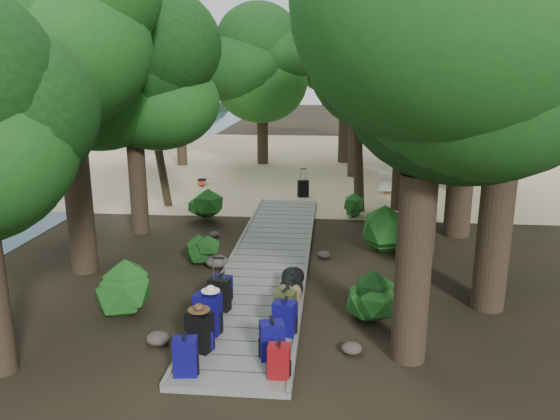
# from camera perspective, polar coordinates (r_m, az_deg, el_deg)

# --- Properties ---
(ground) EXTENTS (120.00, 120.00, 0.00)m
(ground) POSITION_cam_1_polar(r_m,az_deg,el_deg) (13.11, -1.57, -6.74)
(ground) COLOR #2C2316
(ground) RESTS_ON ground
(sand_beach) EXTENTS (40.00, 22.00, 0.02)m
(sand_beach) POSITION_cam_1_polar(r_m,az_deg,el_deg) (28.55, 2.35, 5.08)
(sand_beach) COLOR tan
(sand_beach) RESTS_ON ground
(boardwalk) EXTENTS (2.00, 12.00, 0.12)m
(boardwalk) POSITION_cam_1_polar(r_m,az_deg,el_deg) (14.02, -1.07, -5.03)
(boardwalk) COLOR slate
(boardwalk) RESTS_ON ground
(backpack_left_a) EXTENTS (0.39, 0.30, 0.69)m
(backpack_left_a) POSITION_cam_1_polar(r_m,az_deg,el_deg) (8.90, -9.85, -14.65)
(backpack_left_a) COLOR #110B66
(backpack_left_a) RESTS_ON boardwalk
(backpack_left_b) EXTENTS (0.49, 0.42, 0.76)m
(backpack_left_b) POSITION_cam_1_polar(r_m,az_deg,el_deg) (9.54, -8.41, -12.24)
(backpack_left_b) COLOR black
(backpack_left_b) RESTS_ON boardwalk
(backpack_left_c) EXTENTS (0.50, 0.40, 0.84)m
(backpack_left_c) POSITION_cam_1_polar(r_m,az_deg,el_deg) (10.06, -7.53, -10.46)
(backpack_left_c) COLOR #110B66
(backpack_left_c) RESTS_ON boardwalk
(backpack_left_d) EXTENTS (0.43, 0.35, 0.57)m
(backpack_left_d) POSITION_cam_1_polar(r_m,az_deg,el_deg) (11.42, -6.07, -7.98)
(backpack_left_d) COLOR #110B66
(backpack_left_d) RESTS_ON boardwalk
(backpack_right_a) EXTENTS (0.34, 0.25, 0.60)m
(backpack_right_a) POSITION_cam_1_polar(r_m,az_deg,el_deg) (8.74, -0.12, -15.33)
(backpack_right_a) COLOR maroon
(backpack_right_a) RESTS_ON boardwalk
(backpack_right_b) EXTENTS (0.46, 0.37, 0.71)m
(backpack_right_b) POSITION_cam_1_polar(r_m,az_deg,el_deg) (9.22, -0.85, -13.24)
(backpack_right_b) COLOR #110B66
(backpack_right_b) RESTS_ON boardwalk
(backpack_right_c) EXTENTS (0.46, 0.37, 0.69)m
(backpack_right_c) POSITION_cam_1_polar(r_m,az_deg,el_deg) (9.97, 0.51, -11.03)
(backpack_right_c) COLOR #110B66
(backpack_right_c) RESTS_ON boardwalk
(backpack_right_d) EXTENTS (0.44, 0.36, 0.59)m
(backpack_right_d) POSITION_cam_1_polar(r_m,az_deg,el_deg) (10.60, 0.54, -9.71)
(backpack_right_d) COLOR #3F441A
(backpack_right_d) RESTS_ON boardwalk
(duffel_right_khaki) EXTENTS (0.51, 0.64, 0.37)m
(duffel_right_khaki) POSITION_cam_1_polar(r_m,az_deg,el_deg) (11.14, 0.86, -9.06)
(duffel_right_khaki) COLOR brown
(duffel_right_khaki) RESTS_ON boardwalk
(duffel_right_black) EXTENTS (0.52, 0.75, 0.44)m
(duffel_right_black) POSITION_cam_1_polar(r_m,az_deg,el_deg) (11.75, 1.27, -7.57)
(duffel_right_black) COLOR black
(duffel_right_black) RESTS_ON boardwalk
(suitcase_on_boardwalk) EXTENTS (0.46, 0.33, 0.65)m
(suitcase_on_boardwalk) POSITION_cam_1_polar(r_m,az_deg,el_deg) (10.97, -6.35, -8.76)
(suitcase_on_boardwalk) COLOR black
(suitcase_on_boardwalk) RESTS_ON boardwalk
(lone_suitcase_on_sand) EXTENTS (0.45, 0.33, 0.63)m
(lone_suitcase_on_sand) POSITION_cam_1_polar(r_m,az_deg,el_deg) (20.68, 2.43, 2.26)
(lone_suitcase_on_sand) COLOR black
(lone_suitcase_on_sand) RESTS_ON sand_beach
(hat_brown) EXTENTS (0.37, 0.37, 0.11)m
(hat_brown) POSITION_cam_1_polar(r_m,az_deg,el_deg) (9.30, -8.48, -9.98)
(hat_brown) COLOR #51351E
(hat_brown) RESTS_ON backpack_left_b
(hat_white) EXTENTS (0.33, 0.33, 0.11)m
(hat_white) POSITION_cam_1_polar(r_m,az_deg,el_deg) (9.82, -7.28, -8.09)
(hat_white) COLOR silver
(hat_white) RESTS_ON backpack_left_c
(kayak) EXTENTS (1.28, 2.92, 0.29)m
(kayak) POSITION_cam_1_polar(r_m,az_deg,el_deg) (23.14, -8.16, 3.03)
(kayak) COLOR red
(kayak) RESTS_ON sand_beach
(sun_lounger) EXTENTS (1.03, 2.13, 0.66)m
(sun_lounger) POSITION_cam_1_polar(r_m,az_deg,el_deg) (21.86, 11.25, 2.71)
(sun_lounger) COLOR silver
(sun_lounger) RESTS_ON sand_beach
(tree_right_a) EXTENTS (5.01, 5.01, 8.35)m
(tree_right_a) POSITION_cam_1_polar(r_m,az_deg,el_deg) (8.64, 14.78, 10.09)
(tree_right_a) COLOR black
(tree_right_a) RESTS_ON ground
(tree_right_b) EXTENTS (5.27, 5.27, 9.41)m
(tree_right_b) POSITION_cam_1_polar(r_m,az_deg,el_deg) (11.20, 23.00, 13.13)
(tree_right_b) COLOR black
(tree_right_b) RESTS_ON ground
(tree_right_c) EXTENTS (5.28, 5.28, 9.14)m
(tree_right_c) POSITION_cam_1_polar(r_m,az_deg,el_deg) (14.31, 15.76, 13.28)
(tree_right_c) COLOR black
(tree_right_c) RESTS_ON ground
(tree_right_d) EXTENTS (5.85, 5.85, 10.73)m
(tree_right_d) POSITION_cam_1_polar(r_m,az_deg,el_deg) (16.22, 19.42, 15.94)
(tree_right_d) COLOR black
(tree_right_d) RESTS_ON ground
(tree_right_e) EXTENTS (5.21, 5.21, 9.37)m
(tree_right_e) POSITION_cam_1_polar(r_m,az_deg,el_deg) (18.83, 13.22, 14.02)
(tree_right_e) COLOR black
(tree_right_e) RESTS_ON ground
(tree_right_f) EXTENTS (5.11, 5.11, 9.12)m
(tree_right_f) POSITION_cam_1_polar(r_m,az_deg,el_deg) (22.49, 18.70, 13.39)
(tree_right_f) COLOR black
(tree_right_f) RESTS_ON ground
(tree_left_b) EXTENTS (4.95, 4.95, 8.91)m
(tree_left_b) POSITION_cam_1_polar(r_m,az_deg,el_deg) (13.32, -21.32, 12.27)
(tree_left_b) COLOR black
(tree_left_b) RESTS_ON ground
(tree_left_c) EXTENTS (4.18, 4.18, 7.27)m
(tree_left_c) POSITION_cam_1_polar(r_m,az_deg,el_deg) (16.22, -15.12, 10.12)
(tree_left_c) COLOR black
(tree_left_c) RESTS_ON ground
(tree_back_a) EXTENTS (4.61, 4.61, 7.97)m
(tree_back_a) POSITION_cam_1_polar(r_m,az_deg,el_deg) (27.61, -1.87, 13.05)
(tree_back_a) COLOR black
(tree_back_a) RESTS_ON ground
(tree_back_b) EXTENTS (4.92, 4.92, 8.78)m
(tree_back_b) POSITION_cam_1_polar(r_m,az_deg,el_deg) (28.16, 6.93, 13.81)
(tree_back_b) COLOR black
(tree_back_b) RESTS_ON ground
(tree_back_c) EXTENTS (5.48, 5.48, 9.86)m
(tree_back_c) POSITION_cam_1_polar(r_m,az_deg,el_deg) (28.02, 14.08, 14.58)
(tree_back_c) COLOR black
(tree_back_c) RESTS_ON ground
(tree_back_d) EXTENTS (4.23, 4.23, 7.04)m
(tree_back_d) POSITION_cam_1_polar(r_m,az_deg,el_deg) (27.59, -10.48, 11.85)
(tree_back_d) COLOR black
(tree_back_d) RESTS_ON ground
(palm_right_a) EXTENTS (4.67, 4.67, 7.96)m
(palm_right_a) POSITION_cam_1_polar(r_m,az_deg,el_deg) (18.59, 9.16, 12.03)
(palm_right_a) COLOR #123F11
(palm_right_a) RESTS_ON ground
(palm_right_b) EXTENTS (4.32, 4.32, 8.34)m
(palm_right_b) POSITION_cam_1_polar(r_m,az_deg,el_deg) (23.23, 14.67, 12.72)
(palm_right_b) COLOR #123F11
(palm_right_b) RESTS_ON ground
(palm_right_c) EXTENTS (4.47, 4.47, 7.11)m
(palm_right_c) POSITION_cam_1_polar(r_m,az_deg,el_deg) (24.62, 8.25, 11.70)
(palm_right_c) COLOR #123F11
(palm_right_c) RESTS_ON ground
(palm_left_a) EXTENTS (3.89, 3.89, 6.19)m
(palm_left_a) POSITION_cam_1_polar(r_m,az_deg,el_deg) (19.31, -12.73, 9.32)
(palm_left_a) COLOR #123F11
(palm_left_a) RESTS_ON ground
(rock_left_a) EXTENTS (0.43, 0.39, 0.24)m
(rock_left_a) POSITION_cam_1_polar(r_m,az_deg,el_deg) (10.21, -12.62, -12.96)
(rock_left_a) COLOR #4C473F
(rock_left_a) RESTS_ON ground
(rock_left_b) EXTENTS (0.41, 0.37, 0.22)m
(rock_left_b) POSITION_cam_1_polar(r_m,az_deg,el_deg) (12.28, -15.37, -8.27)
(rock_left_b) COLOR #4C473F
(rock_left_b) RESTS_ON ground
(rock_left_c) EXTENTS (0.57, 0.52, 0.32)m
(rock_left_c) POSITION_cam_1_polar(r_m,az_deg,el_deg) (13.56, -6.60, -5.38)
(rock_left_c) COLOR #4C473F
(rock_left_c) RESTS_ON ground
(rock_left_d) EXTENTS (0.30, 0.27, 0.16)m
(rock_left_d) POSITION_cam_1_polar(r_m,az_deg,el_deg) (15.99, -6.88, -2.53)
(rock_left_d) COLOR #4C473F
(rock_left_d) RESTS_ON ground
(rock_right_a) EXTENTS (0.36, 0.32, 0.20)m
(rock_right_a) POSITION_cam_1_polar(r_m,az_deg,el_deg) (9.78, 7.50, -14.13)
(rock_right_a) COLOR #4C473F
(rock_right_a) RESTS_ON ground
(rock_right_b) EXTENTS (0.53, 0.48, 0.29)m
(rock_right_b) POSITION_cam_1_polar(r_m,az_deg,el_deg) (11.76, 9.29, -8.79)
(rock_right_b) COLOR #4C473F
(rock_right_b) RESTS_ON ground
(rock_right_c) EXTENTS (0.34, 0.31, 0.19)m
(rock_right_c) POSITION_cam_1_polar(r_m,az_deg,el_deg) (14.20, 4.59, -4.67)
(rock_right_c) COLOR #4C473F
(rock_right_c) RESTS_ON ground
(rock_right_d) EXTENTS (0.62, 0.56, 0.34)m
(rock_right_d) POSITION_cam_1_polar(r_m,az_deg,el_deg) (17.03, 10.19, -1.27)
(rock_right_d) COLOR #4C473F
(rock_right_d) RESTS_ON ground
(shrub_left_a) EXTENTS (1.20, 1.20, 1.08)m
(shrub_left_a) POSITION_cam_1_polar(r_m,az_deg,el_deg) (11.21, -16.16, -8.22)
(shrub_left_a) COLOR #195018
(shrub_left_a) RESTS_ON ground
(shrub_left_b) EXTENTS (0.79, 0.79, 0.71)m
(shrub_left_b) POSITION_cam_1_polar(r_m,az_deg,el_deg) (13.77, -8.06, -4.24)
(shrub_left_b) COLOR #195018
(shrub_left_b) RESTS_ON ground
(shrub_left_c) EXTENTS (1.09, 1.09, 0.98)m
(shrub_left_c) POSITION_cam_1_polar(r_m,az_deg,el_deg) (17.58, -7.74, 0.41)
(shrub_left_c) COLOR #195018
(shrub_left_c) RESTS_ON ground
(shrub_right_a) EXTENTS (1.06, 1.06, 0.95)m
(shrub_right_a) POSITION_cam_1_polar(r_m,az_deg,el_deg) (10.69, 10.19, -9.38)
(shrub_right_a) COLOR #195018
(shrub_right_a) RESTS_ON ground
(shrub_right_b) EXTENTS (1.28, 1.28, 1.15)m
(shrub_right_b) POSITION_cam_1_polar(r_m,az_deg,el_deg) (14.71, 10.98, -2.23)
(shrub_right_b) COLOR #195018
(shrub_right_b) RESTS_ON ground
(shrub_right_c) EXTENTS (0.73, 0.73, 0.66)m
(shrub_right_c) POSITION_cam_1_polar(r_m,az_deg,el_deg) (18.03, 7.56, 0.25)
(shrub_right_c) COLOR #195018
(shrub_right_c) RESTS_ON ground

